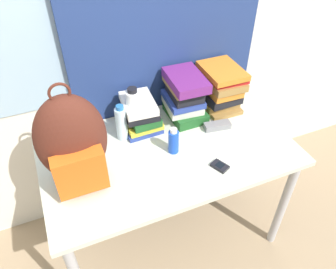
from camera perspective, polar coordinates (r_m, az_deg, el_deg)
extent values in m
cube|color=silver|center=(1.86, -5.91, 17.85)|extent=(6.00, 0.05, 2.50)
cube|color=#9EBCD1|center=(1.75, -23.06, 15.13)|extent=(1.10, 0.01, 0.80)
cube|color=navy|center=(1.86, -0.25, 18.11)|extent=(1.13, 0.04, 2.50)
cube|color=beige|center=(1.76, 0.00, -2.84)|extent=(1.33, 0.77, 0.03)
cylinder|color=#B2B2B7|center=(2.12, 19.38, -11.48)|extent=(0.05, 0.05, 0.74)
cylinder|color=#B2B2B7|center=(2.19, -18.51, -8.80)|extent=(0.05, 0.05, 0.74)
cylinder|color=#B2B2B7|center=(2.45, 10.17, -0.63)|extent=(0.05, 0.05, 0.74)
ellipsoid|color=#512319|center=(1.52, -16.46, -0.82)|extent=(0.32, 0.21, 0.46)
cube|color=#E05B19|center=(1.49, -14.94, -6.48)|extent=(0.22, 0.07, 0.21)
torus|color=#512319|center=(1.37, -18.37, 6.91)|extent=(0.09, 0.01, 0.09)
cube|color=navy|center=(1.88, -4.79, 1.54)|extent=(0.21, 0.22, 0.02)
cube|color=yellow|center=(1.87, -4.65, 2.41)|extent=(0.20, 0.22, 0.03)
cube|color=#1E5623|center=(1.85, -4.55, 3.35)|extent=(0.16, 0.23, 0.04)
cube|color=black|center=(1.81, -4.88, 4.22)|extent=(0.19, 0.22, 0.05)
cube|color=silver|center=(1.79, -5.19, 5.39)|extent=(0.18, 0.25, 0.04)
cube|color=#1E5623|center=(1.95, 3.03, 3.91)|extent=(0.20, 0.25, 0.06)
cube|color=silver|center=(1.93, 2.55, 5.29)|extent=(0.21, 0.23, 0.05)
cube|color=navy|center=(1.90, 2.63, 6.24)|extent=(0.21, 0.24, 0.03)
cube|color=black|center=(1.88, 2.89, 7.45)|extent=(0.18, 0.22, 0.06)
cube|color=olive|center=(1.86, 2.97, 8.69)|extent=(0.20, 0.24, 0.03)
cube|color=#6B2370|center=(1.83, 3.13, 9.45)|extent=(0.20, 0.29, 0.05)
cube|color=olive|center=(2.06, 8.78, 5.15)|extent=(0.20, 0.26, 0.03)
cube|color=olive|center=(2.04, 8.67, 5.96)|extent=(0.21, 0.21, 0.04)
cube|color=black|center=(2.02, 8.85, 7.08)|extent=(0.21, 0.24, 0.06)
cube|color=orange|center=(1.98, 9.19, 8.14)|extent=(0.19, 0.24, 0.04)
cube|color=olive|center=(1.97, 9.40, 9.37)|extent=(0.20, 0.29, 0.04)
cube|color=red|center=(1.95, 9.92, 10.16)|extent=(0.22, 0.24, 0.03)
cube|color=orange|center=(1.94, 9.45, 10.92)|extent=(0.21, 0.28, 0.03)
cylinder|color=silver|center=(1.77, -8.09, 1.83)|extent=(0.06, 0.06, 0.20)
cylinder|color=#286BB7|center=(1.70, -8.43, 4.67)|extent=(0.04, 0.04, 0.02)
cylinder|color=white|center=(1.80, -5.95, 3.98)|extent=(0.08, 0.08, 0.26)
cylinder|color=black|center=(1.72, -6.26, 7.68)|extent=(0.05, 0.05, 0.02)
cylinder|color=blue|center=(1.69, 0.97, -1.30)|extent=(0.05, 0.05, 0.13)
cylinder|color=white|center=(1.64, 1.00, 0.68)|extent=(0.04, 0.04, 0.02)
cube|color=black|center=(1.67, 9.00, -5.46)|extent=(0.09, 0.10, 0.02)
cube|color=black|center=(1.66, 9.03, -5.26)|extent=(0.05, 0.05, 0.00)
cube|color=gray|center=(1.89, 8.58, 1.52)|extent=(0.16, 0.08, 0.04)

